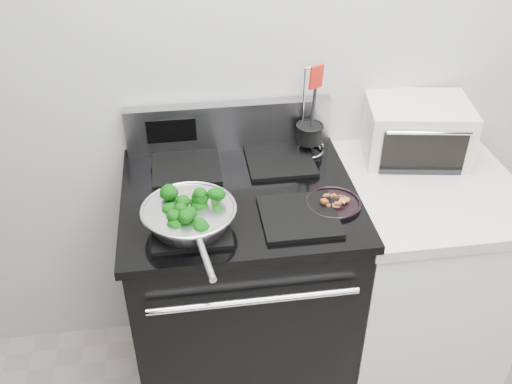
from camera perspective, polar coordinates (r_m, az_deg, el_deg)
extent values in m
cube|color=beige|center=(2.08, 5.46, 15.15)|extent=(4.00, 0.02, 2.70)
cube|color=black|center=(2.24, -1.47, -10.36)|extent=(0.76, 0.66, 0.92)
cube|color=black|center=(1.93, -1.68, -0.38)|extent=(0.79, 0.69, 0.03)
cube|color=#99999E|center=(2.13, -2.72, 6.63)|extent=(0.76, 0.05, 0.18)
cube|color=black|center=(1.77, -6.51, -3.39)|extent=(0.24, 0.24, 0.01)
cube|color=black|center=(1.81, 4.32, -2.44)|extent=(0.24, 0.24, 0.01)
cube|color=black|center=(2.05, -6.99, 2.45)|extent=(0.24, 0.24, 0.01)
cube|color=black|center=(2.08, 2.41, 3.19)|extent=(0.24, 0.24, 0.01)
cube|color=white|center=(2.40, 15.16, -8.68)|extent=(0.60, 0.66, 0.88)
cube|color=beige|center=(2.12, 17.02, 0.40)|extent=(0.62, 0.68, 0.04)
torus|color=silver|center=(1.74, -6.75, -1.69)|extent=(0.29, 0.29, 0.01)
cylinder|color=silver|center=(1.56, -5.06, -6.65)|extent=(0.05, 0.18, 0.02)
cylinder|color=black|center=(1.88, 7.72, -1.19)|extent=(0.18, 0.18, 0.01)
cylinder|color=black|center=(2.11, 5.36, 5.83)|extent=(0.09, 0.09, 0.07)
cylinder|color=black|center=(2.07, 5.48, 7.78)|extent=(0.02, 0.02, 0.21)
cube|color=red|center=(2.01, 5.71, 11.47)|extent=(0.05, 0.03, 0.08)
cube|color=silver|center=(2.21, 15.69, 6.03)|extent=(0.41, 0.33, 0.21)
cube|color=black|center=(2.11, 17.04, 3.91)|extent=(0.29, 0.06, 0.15)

